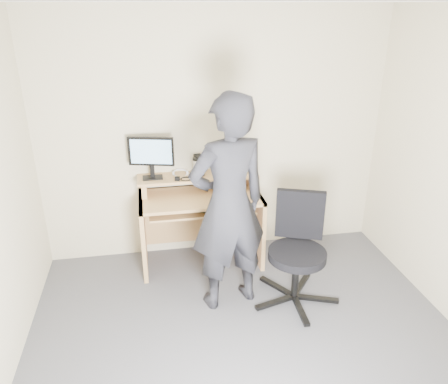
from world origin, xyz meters
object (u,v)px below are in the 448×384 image
object	(u,v)px
monitor	(151,154)
office_chair	(298,245)
desk	(200,211)
person	(229,206)

from	to	relation	value
monitor	office_chair	size ratio (longest dim) A/B	0.45
desk	monitor	world-z (taller)	monitor
office_chair	person	world-z (taller)	person
monitor	desk	bearing A→B (deg)	5.72
person	desk	bearing A→B (deg)	-93.67
person	office_chair	bearing A→B (deg)	161.19
desk	person	bearing A→B (deg)	-78.89
monitor	person	world-z (taller)	person
desk	office_chair	world-z (taller)	office_chair
desk	office_chair	bearing A→B (deg)	-46.48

